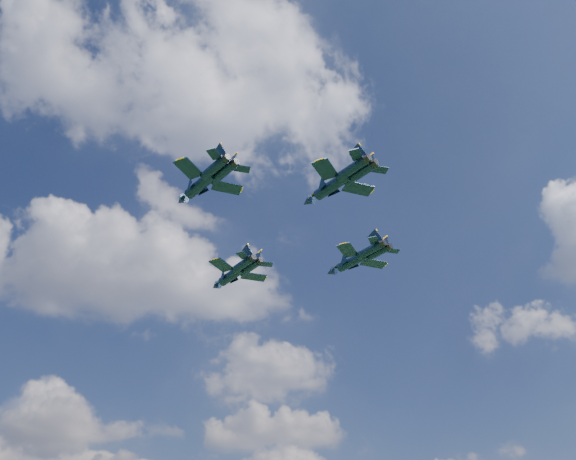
% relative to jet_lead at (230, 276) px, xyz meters
% --- Properties ---
extents(jet_lead, '(11.74, 15.85, 3.84)m').
position_rel_jet_lead_xyz_m(jet_lead, '(0.00, 0.00, 0.00)').
color(jet_lead, black).
extents(jet_left, '(11.65, 15.46, 3.79)m').
position_rel_jet_lead_xyz_m(jet_left, '(-7.17, -23.28, 3.02)').
color(jet_left, black).
extents(jet_right, '(11.84, 15.58, 3.83)m').
position_rel_jet_lead_xyz_m(jet_right, '(21.94, -7.05, 1.30)').
color(jet_right, black).
extents(jet_slot, '(11.96, 15.87, 3.89)m').
position_rel_jet_lead_xyz_m(jet_slot, '(13.45, -26.25, 3.29)').
color(jet_slot, black).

